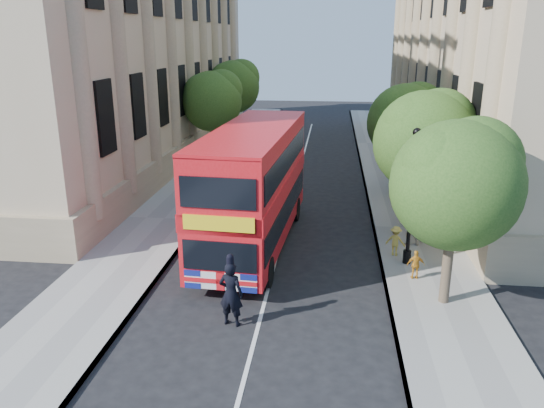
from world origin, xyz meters
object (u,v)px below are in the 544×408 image
(box_van, at_px, (233,181))
(police_constable, at_px, (231,294))
(woman_pedestrian, at_px, (410,223))
(lamp_post, at_px, (411,203))
(double_decker_bus, at_px, (254,184))

(box_van, distance_m, police_constable, 11.81)
(box_van, distance_m, woman_pedestrian, 9.46)
(lamp_post, relative_size, box_van, 1.06)
(lamp_post, distance_m, box_van, 10.38)
(lamp_post, height_order, woman_pedestrian, lamp_post)
(double_decker_bus, relative_size, police_constable, 5.20)
(police_constable, relative_size, woman_pedestrian, 1.12)
(police_constable, bearing_deg, double_decker_bus, -76.93)
(lamp_post, height_order, police_constable, lamp_post)
(police_constable, bearing_deg, box_van, -68.79)
(double_decker_bus, xyz_separation_m, box_van, (-1.86, 5.22, -1.33))
(lamp_post, distance_m, police_constable, 7.81)
(double_decker_bus, height_order, box_van, double_decker_bus)
(double_decker_bus, relative_size, woman_pedestrian, 5.81)
(woman_pedestrian, bearing_deg, police_constable, 36.77)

